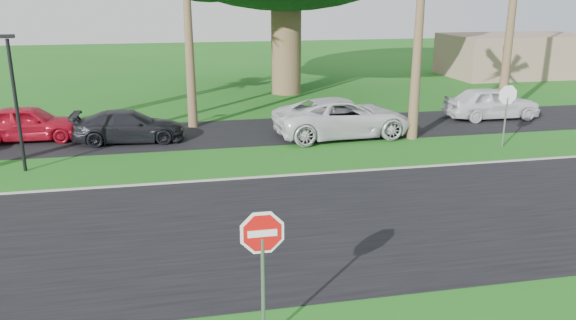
% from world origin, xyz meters
% --- Properties ---
extents(ground, '(120.00, 120.00, 0.00)m').
position_xyz_m(ground, '(0.00, 0.00, 0.00)').
color(ground, '#1A5816').
rests_on(ground, ground).
extents(road, '(120.00, 8.00, 0.02)m').
position_xyz_m(road, '(0.00, 2.00, 0.01)').
color(road, black).
rests_on(road, ground).
extents(parking_strip, '(120.00, 5.00, 0.02)m').
position_xyz_m(parking_strip, '(0.00, 12.50, 0.01)').
color(parking_strip, black).
rests_on(parking_strip, ground).
extents(curb, '(120.00, 0.12, 0.06)m').
position_xyz_m(curb, '(0.00, 6.05, 0.03)').
color(curb, gray).
rests_on(curb, ground).
extents(stop_sign_near, '(1.05, 0.07, 2.62)m').
position_xyz_m(stop_sign_near, '(0.50, -3.00, 1.77)').
color(stop_sign_near, gray).
rests_on(stop_sign_near, ground).
extents(stop_sign_far, '(1.05, 0.07, 2.62)m').
position_xyz_m(stop_sign_far, '(12.00, 8.00, 1.77)').
color(stop_sign_far, gray).
rests_on(stop_sign_far, ground).
extents(streetlight_right, '(0.45, 0.25, 4.64)m').
position_xyz_m(streetlight_right, '(-6.00, 8.50, 2.65)').
color(streetlight_right, black).
rests_on(streetlight_right, ground).
extents(building_far, '(10.00, 6.00, 3.00)m').
position_xyz_m(building_far, '(24.00, 26.00, 1.50)').
color(building_far, gray).
rests_on(building_far, ground).
extents(car_red, '(4.41, 1.92, 1.48)m').
position_xyz_m(car_red, '(-6.76, 12.84, 0.74)').
color(car_red, '#A90E20').
rests_on(car_red, ground).
extents(car_dark, '(4.50, 1.94, 1.29)m').
position_xyz_m(car_dark, '(-2.67, 11.81, 0.65)').
color(car_dark, black).
rests_on(car_dark, ground).
extents(car_minivan, '(6.06, 3.08, 1.64)m').
position_xyz_m(car_minivan, '(6.20, 10.87, 0.82)').
color(car_minivan, silver).
rests_on(car_minivan, ground).
extents(car_pickup, '(4.58, 1.90, 1.55)m').
position_xyz_m(car_pickup, '(14.33, 12.80, 0.78)').
color(car_pickup, silver).
rests_on(car_pickup, ground).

